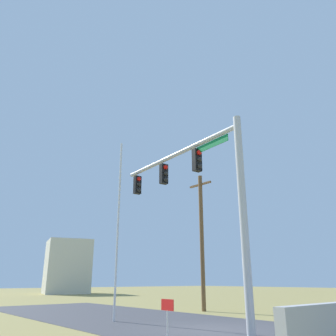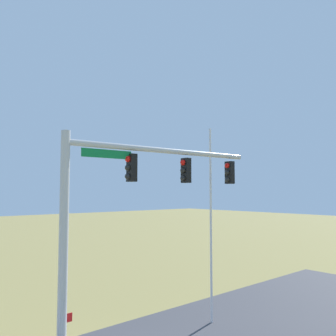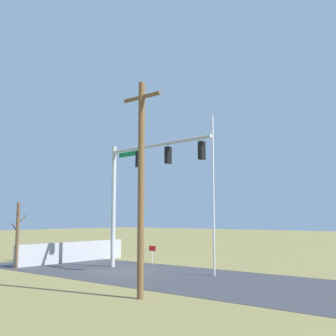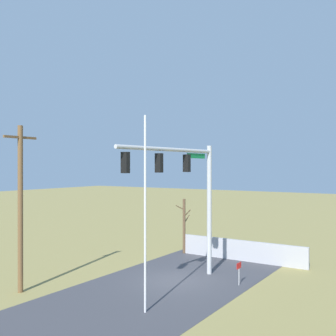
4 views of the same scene
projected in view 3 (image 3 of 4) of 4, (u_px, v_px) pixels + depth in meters
ground_plane at (129, 271)px, 23.66m from camera, size 160.00×160.00×0.00m
road_surface at (185, 278)px, 21.15m from camera, size 28.00×8.00×0.01m
sidewalk_corner at (102, 266)px, 26.44m from camera, size 6.00×6.00×0.01m
retaining_fence at (73, 252)px, 28.69m from camera, size 0.20×8.98×1.38m
signal_mast at (138, 178)px, 24.91m from camera, size 7.94×0.86×7.59m
flagpole at (213, 194)px, 22.26m from camera, size 0.10×0.10×8.60m
utility_pole at (141, 183)px, 16.18m from camera, size 1.90×0.26×8.44m
bare_tree at (17, 234)px, 25.40m from camera, size 1.27×1.02×3.99m
open_sign at (152, 251)px, 27.01m from camera, size 0.56×0.04×1.22m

